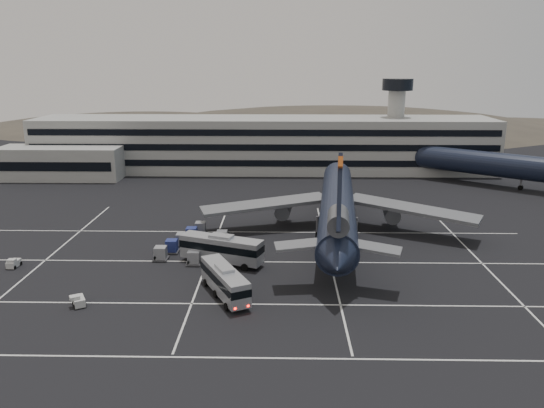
{
  "coord_description": "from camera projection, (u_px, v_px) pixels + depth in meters",
  "views": [
    {
      "loc": [
        4.9,
        -68.54,
        28.37
      ],
      "look_at": [
        3.19,
        18.04,
        5.0
      ],
      "focal_mm": 35.0,
      "sensor_mm": 36.0,
      "label": 1
    }
  ],
  "objects": [
    {
      "name": "terminal",
      "position": [
        253.0,
        145.0,
        140.57
      ],
      "size": [
        125.0,
        26.0,
        24.0
      ],
      "color": "gray",
      "rests_on": "ground"
    },
    {
      "name": "trijet_main",
      "position": [
        337.0,
        206.0,
        87.81
      ],
      "size": [
        47.23,
        57.69,
        18.08
      ],
      "rotation": [
        0.0,
        0.0,
        -0.1
      ],
      "color": "black",
      "rests_on": "ground"
    },
    {
      "name": "bus_near",
      "position": [
        225.0,
        280.0,
        65.69
      ],
      "size": [
        7.28,
        11.16,
        3.95
      ],
      "rotation": [
        0.0,
        0.0,
        0.46
      ],
      "color": "#95979D",
      "rests_on": "ground"
    },
    {
      "name": "lane_markings",
      "position": [
        254.0,
        270.0,
        74.33
      ],
      "size": [
        90.0,
        55.62,
        0.01
      ],
      "color": "silver",
      "rests_on": "ground"
    },
    {
      "name": "bus_far",
      "position": [
        222.0,
        248.0,
        76.3
      ],
      "size": [
        12.51,
        7.08,
        4.35
      ],
      "rotation": [
        0.0,
        0.0,
        1.2
      ],
      "color": "#95979D",
      "rests_on": "ground"
    },
    {
      "name": "ground",
      "position": [
        247.0,
        272.0,
        73.65
      ],
      "size": [
        260.0,
        260.0,
        0.0
      ],
      "primitive_type": "plane",
      "color": "black",
      "rests_on": "ground"
    },
    {
      "name": "hills",
      "position": [
        311.0,
        153.0,
        240.54
      ],
      "size": [
        352.0,
        180.0,
        44.0
      ],
      "color": "#38332B",
      "rests_on": "ground"
    },
    {
      "name": "uld_cluster",
      "position": [
        194.0,
        243.0,
        82.6
      ],
      "size": [
        10.92,
        17.06,
        2.02
      ],
      "rotation": [
        0.0,
        0.0,
        -0.31
      ],
      "color": "#2D2D30",
      "rests_on": "ground"
    },
    {
      "name": "trijet_far",
      "position": [
        528.0,
        167.0,
        118.8
      ],
      "size": [
        49.15,
        39.95,
        18.08
      ],
      "rotation": [
        0.0,
        0.0,
        0.93
      ],
      "color": "black",
      "rests_on": "ground"
    },
    {
      "name": "tug_b",
      "position": [
        79.0,
        301.0,
        63.44
      ],
      "size": [
        2.29,
        2.63,
        1.46
      ],
      "rotation": [
        0.0,
        0.0,
        0.51
      ],
      "color": "#B9B9B4",
      "rests_on": "ground"
    },
    {
      "name": "tug_a",
      "position": [
        13.0,
        263.0,
        75.26
      ],
      "size": [
        1.43,
        2.25,
        1.39
      ],
      "rotation": [
        0.0,
        0.0,
        -0.06
      ],
      "color": "#B9B9B4",
      "rests_on": "ground"
    }
  ]
}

